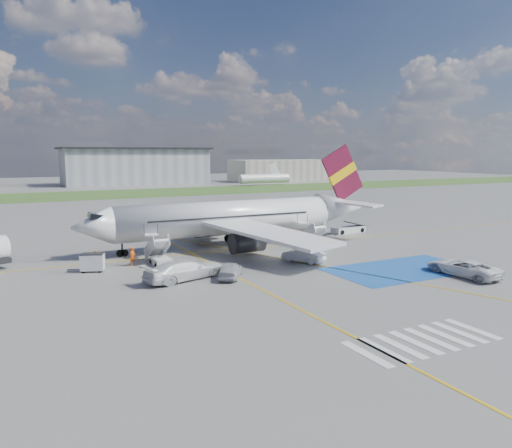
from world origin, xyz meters
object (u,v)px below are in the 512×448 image
object	(u,v)px
car_silver_b	(303,255)
van_white_b	(185,266)
gpu_cart	(92,263)
van_white_a	(463,265)
belt_loader	(349,230)
car_silver_a	(230,270)
airliner	(238,217)

from	to	relation	value
car_silver_b	van_white_b	world-z (taller)	van_white_b
gpu_cart	car_silver_b	size ratio (longest dim) A/B	0.53
gpu_cart	van_white_a	bearing A→B (deg)	-10.15
belt_loader	car_silver_a	bearing A→B (deg)	-153.78
airliner	gpu_cart	xyz separation A→B (m)	(-17.42, -5.38, -2.62)
airliner	van_white_b	distance (m)	16.35
airliner	car_silver_b	world-z (taller)	airliner
car_silver_a	airliner	bearing A→B (deg)	-84.45
belt_loader	car_silver_b	world-z (taller)	belt_loader
gpu_cart	van_white_a	world-z (taller)	van_white_a
van_white_a	van_white_b	size ratio (longest dim) A/B	0.90
gpu_cart	car_silver_b	world-z (taller)	gpu_cart
car_silver_b	van_white_b	xyz separation A→B (m)	(-12.77, -1.06, 0.42)
belt_loader	van_white_a	distance (m)	24.68
car_silver_a	van_white_b	bearing A→B (deg)	13.09
airliner	van_white_a	world-z (taller)	airliner
gpu_cart	car_silver_a	world-z (taller)	gpu_cart
airliner	van_white_b	world-z (taller)	airliner
airliner	car_silver_a	bearing A→B (deg)	-118.09
airliner	van_white_a	size ratio (longest dim) A/B	6.98
car_silver_b	van_white_b	size ratio (longest dim) A/B	0.76
belt_loader	car_silver_b	xyz separation A→B (m)	(-15.57, -12.71, 0.34)
gpu_cart	car_silver_a	distance (m)	13.04
belt_loader	car_silver_a	distance (m)	28.98
van_white_a	gpu_cart	bearing A→B (deg)	-32.49
gpu_cart	belt_loader	world-z (taller)	gpu_cart
car_silver_b	van_white_b	bearing A→B (deg)	-19.89
airliner	car_silver_a	distance (m)	15.46
car_silver_b	airliner	bearing A→B (deg)	-104.45
car_silver_a	van_white_a	world-z (taller)	van_white_a
gpu_cart	van_white_a	size ratio (longest dim) A/B	0.45
gpu_cart	van_white_b	world-z (taller)	van_white_b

